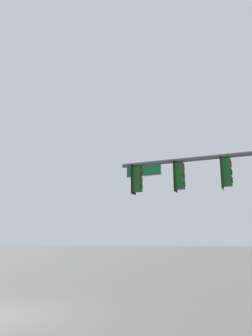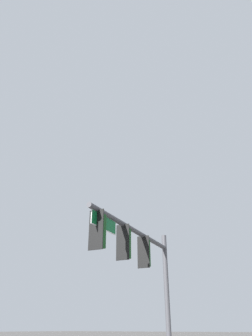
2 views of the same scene
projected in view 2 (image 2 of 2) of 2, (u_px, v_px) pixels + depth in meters
The scene contains 1 object.
signal_pole_near at pixel (140, 258), 13.00m from camera, with size 6.89×1.34×5.83m.
Camera 2 is at (6.93, 0.17, 1.73)m, focal length 35.00 mm.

